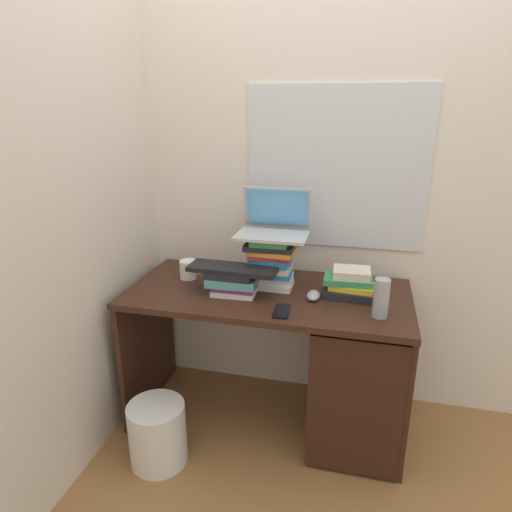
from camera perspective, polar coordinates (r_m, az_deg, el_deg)
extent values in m
plane|color=olive|center=(2.56, 1.36, -19.63)|extent=(6.00, 6.00, 0.00)
cube|color=silver|center=(2.39, 3.57, 11.76)|extent=(6.00, 0.05, 2.60)
cube|color=silver|center=(2.32, 10.09, 10.80)|extent=(0.90, 0.01, 0.80)
cube|color=beige|center=(2.31, -17.41, 10.74)|extent=(0.05, 6.00, 2.60)
cube|color=#381E14|center=(2.19, 1.51, -4.81)|extent=(1.35, 0.65, 0.03)
cube|color=#381E14|center=(2.56, -13.44, -10.75)|extent=(0.02, 0.59, 0.70)
cube|color=#381E14|center=(2.33, 18.05, -14.39)|extent=(0.02, 0.59, 0.70)
cube|color=#321B12|center=(2.29, 12.58, -14.48)|extent=(0.40, 0.55, 0.66)
cube|color=white|center=(2.22, 1.84, -3.61)|extent=(0.22, 0.13, 0.03)
cube|color=white|center=(2.22, 1.74, -2.76)|extent=(0.23, 0.14, 0.04)
cube|color=#2672B2|center=(2.20, 1.84, -2.11)|extent=(0.21, 0.15, 0.02)
cube|color=beige|center=(2.19, 1.67, -1.44)|extent=(0.22, 0.14, 0.03)
cube|color=#2672B2|center=(2.18, 1.85, -0.60)|extent=(0.20, 0.15, 0.04)
cube|color=#B22D33|center=(2.17, 1.84, 0.13)|extent=(0.21, 0.15, 0.02)
cube|color=orange|center=(2.16, 2.07, 0.60)|extent=(0.22, 0.17, 0.02)
cube|color=black|center=(2.16, 1.75, 1.32)|extent=(0.24, 0.19, 0.03)
cube|color=#338C4C|center=(2.14, 1.92, 1.95)|extent=(0.18, 0.16, 0.03)
cube|color=white|center=(2.16, -2.68, -4.37)|extent=(0.21, 0.17, 0.02)
cube|color=#8C338C|center=(2.14, -2.67, -3.90)|extent=(0.20, 0.13, 0.02)
cube|color=teal|center=(2.13, -3.01, -3.17)|extent=(0.24, 0.16, 0.04)
cube|color=black|center=(2.12, -3.21, -2.26)|extent=(0.22, 0.15, 0.03)
cube|color=black|center=(2.16, 11.57, -4.54)|extent=(0.24, 0.17, 0.04)
cube|color=yellow|center=(2.14, 11.99, -3.79)|extent=(0.21, 0.14, 0.03)
cube|color=#338C4C|center=(2.15, 11.59, -2.94)|extent=(0.23, 0.15, 0.03)
cube|color=beige|center=(2.14, 12.00, -2.09)|extent=(0.17, 0.14, 0.04)
cube|color=#B7BABF|center=(2.14, 2.00, 2.56)|extent=(0.34, 0.21, 0.01)
cube|color=#B7BABF|center=(2.24, 2.72, 6.13)|extent=(0.34, 0.05, 0.20)
cube|color=#59A5E5|center=(2.23, 2.69, 6.13)|extent=(0.30, 0.04, 0.18)
cube|color=black|center=(2.11, -2.96, -1.63)|extent=(0.42, 0.15, 0.02)
ellipsoid|color=#A5A8AD|center=(2.11, 7.26, -4.96)|extent=(0.06, 0.10, 0.04)
cylinder|color=white|center=(2.35, -8.54, -1.68)|extent=(0.09, 0.09, 0.10)
torus|color=white|center=(2.33, -7.26, -1.69)|extent=(0.05, 0.01, 0.05)
cylinder|color=#999EA5|center=(1.97, 15.53, -5.15)|extent=(0.07, 0.07, 0.17)
cube|color=black|center=(1.97, 3.24, -6.97)|extent=(0.07, 0.14, 0.01)
cylinder|color=silver|center=(2.27, -12.32, -21.04)|extent=(0.26, 0.26, 0.30)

